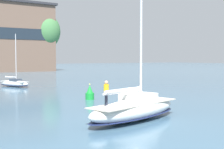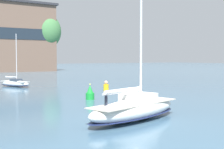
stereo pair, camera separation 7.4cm
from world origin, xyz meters
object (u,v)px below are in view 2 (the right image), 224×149
object	(u,v)px
sailboat_main	(135,108)
channel_buoy	(90,93)
tree_shore_left	(47,32)
sailboat_moored_mid_channel	(15,83)

from	to	relation	value
sailboat_main	channel_buoy	distance (m)	11.77
tree_shore_left	sailboat_main	xyz separation A→B (m)	(-25.41, -82.07, -12.40)
sailboat_main	channel_buoy	size ratio (longest dim) A/B	7.30
channel_buoy	tree_shore_left	bearing A→B (deg)	72.14
tree_shore_left	sailboat_moored_mid_channel	bearing A→B (deg)	-116.33
sailboat_main	sailboat_moored_mid_channel	bearing A→B (deg)	89.87
tree_shore_left	sailboat_main	size ratio (longest dim) A/B	1.51
channel_buoy	sailboat_moored_mid_channel	bearing A→B (deg)	97.58
sailboat_moored_mid_channel	channel_buoy	size ratio (longest dim) A/B	4.76
sailboat_moored_mid_channel	channel_buoy	world-z (taller)	sailboat_moored_mid_channel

